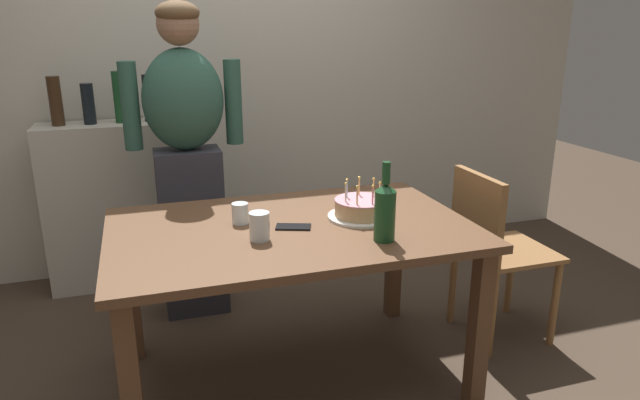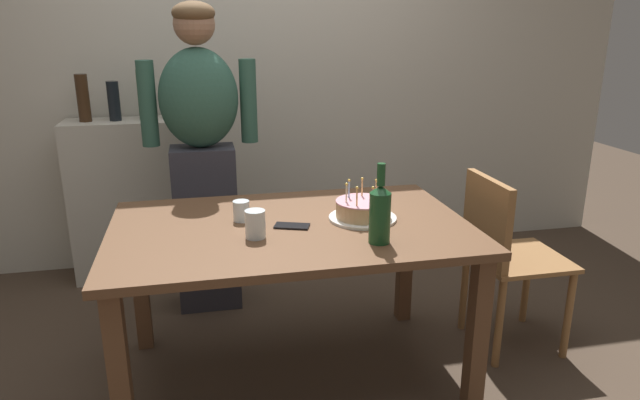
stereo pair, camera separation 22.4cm
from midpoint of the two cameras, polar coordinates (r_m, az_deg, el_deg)
The scene contains 11 objects.
ground_plane at distance 2.72m, azimuth -5.13°, elevation -17.40°, with size 10.00×10.00×0.00m, color #47382B.
back_wall at distance 3.78m, azimuth -11.10°, elevation 13.20°, with size 5.20×0.10×2.60m, color beige.
dining_table at distance 2.42m, azimuth -5.54°, elevation -4.77°, with size 1.50×0.96×0.74m.
birthday_cake at distance 2.45m, azimuth 1.61°, elevation -0.99°, with size 0.29×0.29×0.17m.
water_glass_near at distance 2.43m, azimuth -10.69°, elevation -1.37°, with size 0.07×0.07×0.09m, color silver.
water_glass_far at distance 2.22m, azimuth -9.01°, elevation -2.67°, with size 0.08×0.08×0.11m, color silver.
wine_bottle at distance 2.18m, azimuth 3.64°, elevation -1.10°, with size 0.08×0.08×0.31m.
cell_phone at distance 2.35m, azimuth -5.48°, elevation -2.77°, with size 0.14×0.07×0.01m, color black.
person_man_bearded at distance 3.08m, azimuth -15.26°, elevation 4.04°, with size 0.61×0.27×1.66m.
dining_chair at distance 2.90m, azimuth 14.80°, elevation -4.19°, with size 0.42×0.42×0.87m.
shelf_cabinet at distance 3.68m, azimuth -21.59°, elevation -0.29°, with size 0.80×0.30×1.29m.
Camera 1 is at (-0.57, -2.17, 1.55)m, focal length 31.77 mm.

